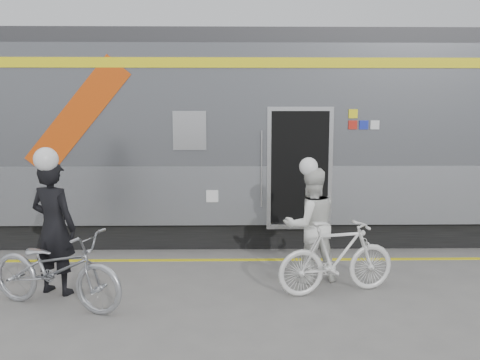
{
  "coord_description": "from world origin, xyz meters",
  "views": [
    {
      "loc": [
        0.57,
        -6.49,
        2.63
      ],
      "look_at": [
        0.7,
        1.6,
        1.5
      ],
      "focal_mm": 38.0,
      "sensor_mm": 36.0,
      "label": 1
    }
  ],
  "objects_px": {
    "woman": "(310,225)",
    "bicycle_right": "(337,257)",
    "bicycle_left": "(56,269)",
    "man": "(54,227)"
  },
  "relations": [
    {
      "from": "man",
      "to": "bicycle_right",
      "type": "height_order",
      "value": "man"
    },
    {
      "from": "man",
      "to": "bicycle_right",
      "type": "xyz_separation_m",
      "value": [
        4.04,
        -0.08,
        -0.43
      ]
    },
    {
      "from": "bicycle_left",
      "to": "man",
      "type": "bearing_deg",
      "value": 40.56
    },
    {
      "from": "bicycle_left",
      "to": "bicycle_right",
      "type": "distance_m",
      "value": 3.86
    },
    {
      "from": "bicycle_left",
      "to": "bicycle_right",
      "type": "relative_size",
      "value": 1.14
    },
    {
      "from": "woman",
      "to": "bicycle_right",
      "type": "distance_m",
      "value": 0.72
    },
    {
      "from": "bicycle_left",
      "to": "woman",
      "type": "height_order",
      "value": "woman"
    },
    {
      "from": "man",
      "to": "woman",
      "type": "distance_m",
      "value": 3.77
    },
    {
      "from": "woman",
      "to": "bicycle_left",
      "type": "bearing_deg",
      "value": 1.92
    },
    {
      "from": "man",
      "to": "bicycle_left",
      "type": "relative_size",
      "value": 0.95
    }
  ]
}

